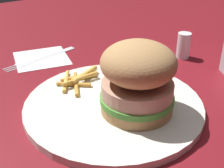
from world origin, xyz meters
TOP-DOWN VIEW (x-y plane):
  - ground_plane at (0.00, 0.00)m, footprint 1.60×1.60m
  - plate at (0.00, -0.01)m, footprint 0.28×0.28m
  - sandwich at (-0.04, -0.02)m, footprint 0.11×0.11m
  - fries_pile at (0.09, 0.01)m, footprint 0.09×0.10m
  - napkin at (0.25, 0.01)m, footprint 0.13×0.13m
  - fork at (0.25, 0.01)m, footprint 0.05×0.17m
  - salt_shaker at (0.08, -0.24)m, footprint 0.03×0.03m

SIDE VIEW (x-z plane):
  - ground_plane at x=0.00m, z-range 0.00..0.00m
  - napkin at x=0.25m, z-range 0.00..0.00m
  - fork at x=0.25m, z-range 0.00..0.01m
  - plate at x=0.00m, z-range 0.00..0.01m
  - fries_pile at x=0.09m, z-range 0.01..0.02m
  - salt_shaker at x=0.08m, z-range 0.00..0.06m
  - sandwich at x=-0.04m, z-range 0.01..0.12m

